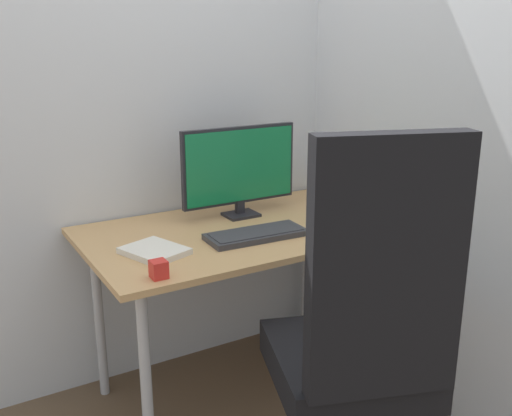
% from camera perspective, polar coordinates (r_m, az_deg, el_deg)
% --- Properties ---
extents(ground_plane, '(8.00, 8.00, 0.00)m').
position_cam_1_polar(ground_plane, '(2.67, -1.32, -17.26)').
color(ground_plane, brown).
extents(wall_back, '(2.70, 0.04, 2.80)m').
position_cam_1_polar(wall_back, '(2.59, -6.08, 14.52)').
color(wall_back, silver).
rests_on(wall_back, ground_plane).
extents(wall_side_right, '(0.04, 2.20, 2.80)m').
position_cam_1_polar(wall_side_right, '(2.46, 14.84, 13.99)').
color(wall_side_right, silver).
rests_on(wall_side_right, ground_plane).
extents(desk, '(1.25, 0.75, 0.74)m').
position_cam_1_polar(desk, '(2.37, -1.43, -3.67)').
color(desk, tan).
rests_on(desk, ground_plane).
extents(office_chair, '(0.60, 0.63, 1.26)m').
position_cam_1_polar(office_chair, '(1.78, 10.34, -12.06)').
color(office_chair, black).
rests_on(office_chair, ground_plane).
extents(monitor, '(0.53, 0.11, 0.38)m').
position_cam_1_polar(monitor, '(2.46, -1.62, 3.99)').
color(monitor, black).
rests_on(monitor, desk).
extents(keyboard, '(0.39, 0.18, 0.02)m').
position_cam_1_polar(keyboard, '(2.23, 0.02, -2.60)').
color(keyboard, '#333338').
rests_on(keyboard, desk).
extents(mouse, '(0.08, 0.11, 0.04)m').
position_cam_1_polar(mouse, '(2.50, 7.32, -0.49)').
color(mouse, slate).
rests_on(mouse, desk).
extents(pen_holder, '(0.09, 0.09, 0.16)m').
position_cam_1_polar(pen_holder, '(2.73, 6.15, 1.58)').
color(pen_holder, silver).
rests_on(pen_holder, desk).
extents(notebook, '(0.23, 0.26, 0.02)m').
position_cam_1_polar(notebook, '(2.10, -9.91, -4.17)').
color(notebook, silver).
rests_on(notebook, desk).
extents(desk_clamp_accessory, '(0.05, 0.05, 0.06)m').
position_cam_1_polar(desk_clamp_accessory, '(1.89, -9.51, -5.95)').
color(desk_clamp_accessory, red).
rests_on(desk_clamp_accessory, desk).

